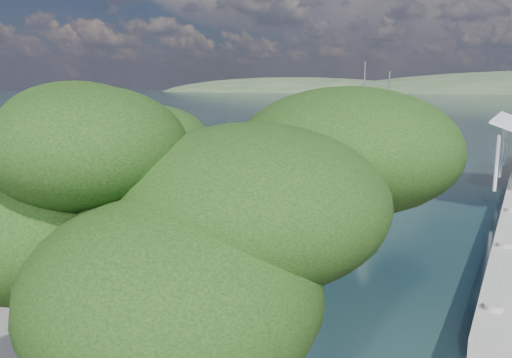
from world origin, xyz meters
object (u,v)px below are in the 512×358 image
object	(u,v)px
military_truck	(229,192)
overhang_tree	(180,166)
landing_craft	(350,166)
soldier	(178,223)

from	to	relation	value
military_truck	overhang_tree	world-z (taller)	overhang_tree
military_truck	landing_craft	bearing A→B (deg)	106.88
landing_craft	soldier	bearing A→B (deg)	-95.49
landing_craft	soldier	xyz separation A→B (m)	(-0.17, -21.99, 0.68)
military_truck	overhang_tree	distance (m)	13.84
soldier	overhang_tree	size ratio (longest dim) A/B	0.26
soldier	military_truck	bearing A→B (deg)	41.83
overhang_tree	military_truck	bearing A→B (deg)	118.39
soldier	landing_craft	bearing A→B (deg)	61.78
military_truck	overhang_tree	size ratio (longest dim) A/B	1.11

